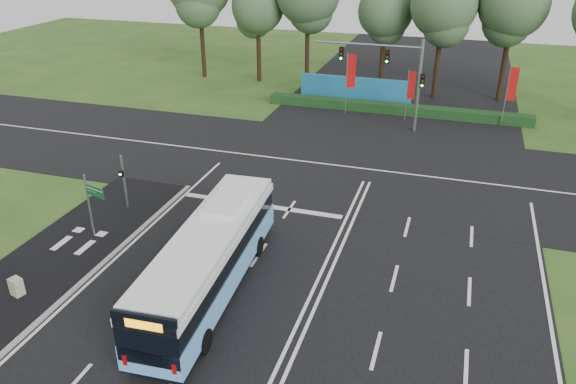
{
  "coord_description": "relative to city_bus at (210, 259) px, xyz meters",
  "views": [
    {
      "loc": [
        5.09,
        -21.78,
        14.8
      ],
      "look_at": [
        -2.43,
        2.0,
        2.67
      ],
      "focal_mm": 35.0,
      "sensor_mm": 36.0,
      "label": 1
    }
  ],
  "objects": [
    {
      "name": "road_cross",
      "position": [
        4.25,
        15.38,
        -1.67
      ],
      "size": [
        120.0,
        14.0,
        0.05
      ],
      "primitive_type": "cube",
      "color": "black",
      "rests_on": "ground"
    },
    {
      "name": "blue_hoarding",
      "position": [
        0.25,
        30.38,
        -0.59
      ],
      "size": [
        10.0,
        0.3,
        2.2
      ],
      "primitive_type": "cube",
      "color": "#1D6F9F",
      "rests_on": "ground"
    },
    {
      "name": "utility_cabinet",
      "position": [
        -7.95,
        -2.82,
        -1.25
      ],
      "size": [
        0.63,
        0.57,
        0.87
      ],
      "primitive_type": "cube",
      "rotation": [
        0.0,
        0.0,
        -0.3
      ],
      "color": "#ADA48B",
      "rests_on": "ground"
    },
    {
      "name": "bike_path",
      "position": [
        -8.25,
        0.38,
        -1.66
      ],
      "size": [
        5.0,
        18.0,
        0.06
      ],
      "primitive_type": "cube",
      "color": "black",
      "rests_on": "ground"
    },
    {
      "name": "eucalyptus_row",
      "position": [
        1.15,
        34.15,
        6.57
      ],
      "size": [
        42.36,
        8.42,
        12.09
      ],
      "color": "black",
      "rests_on": "ground"
    },
    {
      "name": "road_main",
      "position": [
        4.25,
        3.38,
        -1.67
      ],
      "size": [
        20.0,
        120.0,
        0.04
      ],
      "primitive_type": "cube",
      "color": "black",
      "rests_on": "ground"
    },
    {
      "name": "pedestrian_signal",
      "position": [
        -7.91,
        5.84,
        0.07
      ],
      "size": [
        0.3,
        0.41,
        3.22
      ],
      "rotation": [
        0.0,
        0.0,
        -0.39
      ],
      "color": "gray",
      "rests_on": "ground"
    },
    {
      "name": "traffic_light_gantry",
      "position": [
        4.46,
        23.88,
        2.97
      ],
      "size": [
        8.41,
        0.28,
        7.0
      ],
      "color": "gray",
      "rests_on": "ground"
    },
    {
      "name": "banner_flag_mid",
      "position": [
        5.46,
        26.19,
        1.05
      ],
      "size": [
        0.62,
        0.11,
        4.18
      ],
      "rotation": [
        0.0,
        0.0,
        -0.1
      ],
      "color": "gray",
      "rests_on": "ground"
    },
    {
      "name": "city_bus",
      "position": [
        0.0,
        0.0,
        0.0
      ],
      "size": [
        3.16,
        11.83,
        3.36
      ],
      "rotation": [
        0.0,
        0.0,
        0.06
      ],
      "color": "#6AAFF6",
      "rests_on": "ground"
    },
    {
      "name": "banner_flag_left",
      "position": [
        0.47,
        26.53,
        1.63
      ],
      "size": [
        0.74,
        0.26,
        5.14
      ],
      "rotation": [
        0.0,
        0.0,
        0.28
      ],
      "color": "gray",
      "rests_on": "ground"
    },
    {
      "name": "banner_flag_right",
      "position": [
        12.96,
        27.13,
        1.46
      ],
      "size": [
        0.72,
        0.08,
        4.85
      ],
      "rotation": [
        0.0,
        0.0,
        0.0
      ],
      "color": "gray",
      "rests_on": "ground"
    },
    {
      "name": "kerb_strip",
      "position": [
        -5.85,
        0.38,
        -1.63
      ],
      "size": [
        0.25,
        18.0,
        0.12
      ],
      "primitive_type": "cube",
      "color": "gray",
      "rests_on": "ground"
    },
    {
      "name": "street_sign",
      "position": [
        -7.55,
        2.5,
        0.54
      ],
      "size": [
        1.31,
        0.46,
        3.49
      ],
      "rotation": [
        0.0,
        0.0,
        -0.29
      ],
      "color": "gray",
      "rests_on": "ground"
    },
    {
      "name": "hedge",
      "position": [
        4.25,
        27.88,
        -1.29
      ],
      "size": [
        22.0,
        1.2,
        0.8
      ],
      "primitive_type": "cube",
      "color": "#133415",
      "rests_on": "ground"
    },
    {
      "name": "ground",
      "position": [
        4.25,
        3.38,
        -1.69
      ],
      "size": [
        120.0,
        120.0,
        0.0
      ],
      "primitive_type": "plane",
      "color": "#27511B",
      "rests_on": "ground"
    }
  ]
}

